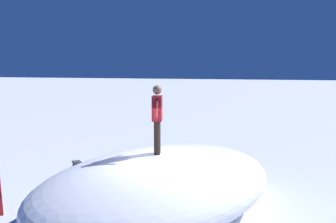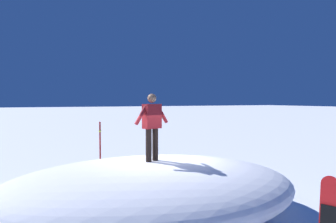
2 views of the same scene
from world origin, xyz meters
The scene contains 5 objects.
ground centered at (0.00, 0.00, 0.00)m, with size 240.00×240.00×0.00m, color white.
snow_mound centered at (0.44, -0.49, 0.70)m, with size 7.31×4.65×1.40m, color white.
snowboarder_standing centered at (0.49, -0.46, 2.31)m, with size 0.38×0.96×1.60m.
backpack_near centered at (4.31, -2.90, 0.20)m, with size 0.55×0.53×0.39m.
backpack_far centered at (2.87, -3.11, 0.20)m, with size 0.66×0.47×0.40m.
Camera 1 is at (-2.98, 8.09, 3.38)m, focal length 43.01 mm.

